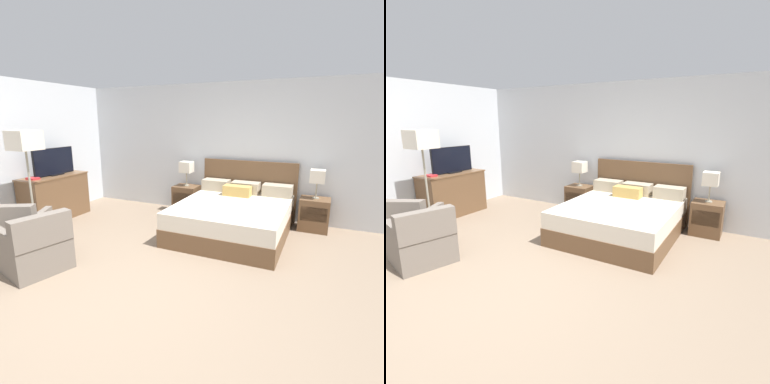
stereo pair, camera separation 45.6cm
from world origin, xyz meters
TOP-DOWN VIEW (x-y plane):
  - ground_plane at (0.00, 0.00)m, footprint 9.70×9.70m
  - wall_back at (0.00, 3.26)m, footprint 7.38×0.06m
  - wall_left at (-3.12, 1.32)m, footprint 0.06×5.03m
  - bed at (0.46, 2.28)m, footprint 1.76×1.97m
  - nightstand_left at (-0.73, 2.97)m, footprint 0.47×0.41m
  - nightstand_right at (1.65, 2.97)m, footprint 0.47×0.41m
  - table_lamp_left at (-0.73, 2.97)m, footprint 0.23×0.23m
  - table_lamp_right at (1.65, 2.97)m, footprint 0.23×0.23m
  - dresser at (-2.81, 1.61)m, footprint 0.53×1.23m
  - tv at (-2.80, 1.66)m, footprint 0.18×0.87m
  - book_red_cover at (-2.81, 1.20)m, footprint 0.21×0.15m
  - armchair_by_window at (-2.02, 0.28)m, footprint 0.93×0.93m
  - armchair_companion at (-1.38, 0.05)m, footprint 0.84×0.83m
  - floor_lamp at (-2.43, 0.85)m, footprint 0.39×0.39m

SIDE VIEW (x-z plane):
  - ground_plane at x=0.00m, z-range 0.00..0.00m
  - nightstand_left at x=-0.73m, z-range 0.00..0.55m
  - nightstand_right at x=1.65m, z-range 0.00..0.55m
  - armchair_by_window at x=-2.02m, z-range -0.10..0.66m
  - armchair_companion at x=-1.38m, z-range -0.10..0.66m
  - bed at x=0.46m, z-range -0.25..0.84m
  - dresser at x=-2.81m, z-range 0.01..0.84m
  - book_red_cover at x=-2.81m, z-range 0.83..0.86m
  - table_lamp_left at x=-0.73m, z-range 0.67..1.16m
  - table_lamp_right at x=1.65m, z-range 0.67..1.16m
  - tv at x=-2.80m, z-range 0.82..1.32m
  - wall_back at x=0.00m, z-range 0.00..2.50m
  - wall_left at x=-3.12m, z-range 0.00..2.50m
  - floor_lamp at x=-2.43m, z-range 0.60..2.27m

